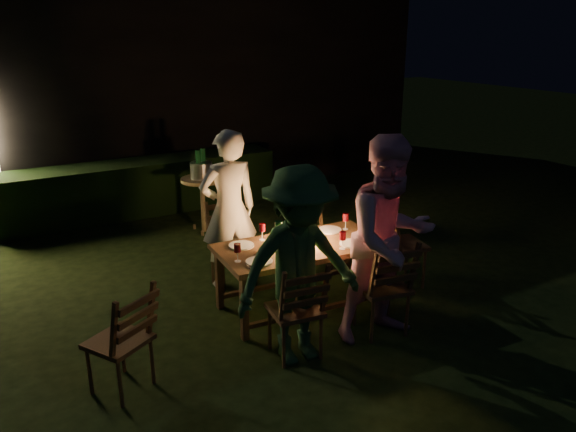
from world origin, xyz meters
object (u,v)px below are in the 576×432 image
chair_spare (122,358)px  lantern (304,227)px  person_opp_right (390,240)px  dining_table (301,251)px  chair_far_left (232,261)px  bottle_bucket_a (199,168)px  chair_end (400,258)px  chair_near_left (296,326)px  person_house_side (229,210)px  side_table (202,184)px  chair_far_right (313,247)px  bottle_table (278,235)px  chair_near_right (382,303)px  person_opp_left (299,267)px  bottle_bucket_b (203,166)px  ice_bucket (201,170)px

chair_spare → lantern: bearing=-15.2°
person_opp_right → dining_table: bearing=118.8°
chair_far_left → bottle_bucket_a: size_ratio=3.04×
chair_far_left → chair_end: bearing=154.9°
dining_table → chair_near_left: (-0.50, -0.74, -0.33)m
person_house_side → lantern: person_house_side is taller
lantern → side_table: 2.55m
chair_far_left → chair_far_right: 1.00m
dining_table → bottle_table: (-0.25, 0.02, 0.21)m
person_house_side → side_table: bearing=-98.4°
person_opp_right → bottle_bucket_a: person_opp_right is taller
chair_near_left → chair_spare: bearing=177.1°
chair_near_right → person_opp_left: person_opp_left is taller
chair_near_right → lantern: bearing=122.1°
bottle_bucket_b → bottle_table: bearing=-96.0°
person_house_side → person_opp_right: person_opp_right is taller
chair_near_right → bottle_table: size_ratio=3.54×
person_house_side → side_table: (0.37, 1.75, -0.19)m
chair_near_right → chair_end: size_ratio=0.97×
chair_spare → lantern: 2.12m
ice_bucket → bottle_bucket_b: bottle_bucket_b is taller
bottle_bucket_a → chair_far_left: bearing=-100.5°
chair_near_left → person_opp_left: person_opp_left is taller
chair_near_right → ice_bucket: bearing=107.0°
chair_near_right → chair_far_right: (0.20, 1.53, -0.02)m
chair_end → bottle_table: chair_end is taller
person_house_side → person_opp_right: bearing=118.8°
dining_table → chair_near_left: size_ratio=1.80×
lantern → bottle_bucket_a: bearing=92.9°
chair_near_left → chair_far_right: 1.84m
chair_far_right → person_opp_right: bearing=85.8°
chair_far_right → chair_spare: size_ratio=0.97×
lantern → bottle_table: 0.30m
chair_end → person_house_side: 1.95m
chair_spare → person_opp_right: (2.32, -0.35, 0.66)m
chair_near_left → chair_near_right: size_ratio=0.95×
chair_spare → bottle_table: 1.83m
chair_end → person_opp_right: 1.30m
chair_far_right → person_opp_left: bearing=57.2°
chair_far_right → bottle_bucket_a: bottle_bucket_a is taller
chair_near_right → ice_bucket: chair_near_right is taller
dining_table → bottle_bucket_b: bottle_bucket_b is taller
chair_spare → ice_bucket: size_ratio=3.14×
dining_table → chair_end: bearing=0.1°
dining_table → person_opp_left: bearing=-118.8°
chair_near_right → bottle_bucket_b: bottle_bucket_b is taller
person_opp_right → bottle_table: 1.08m
chair_far_right → bottle_bucket_b: 2.09m
ice_bucket → bottle_table: bearing=-95.0°
chair_near_left → bottle_bucket_a: (0.42, 3.29, 0.64)m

